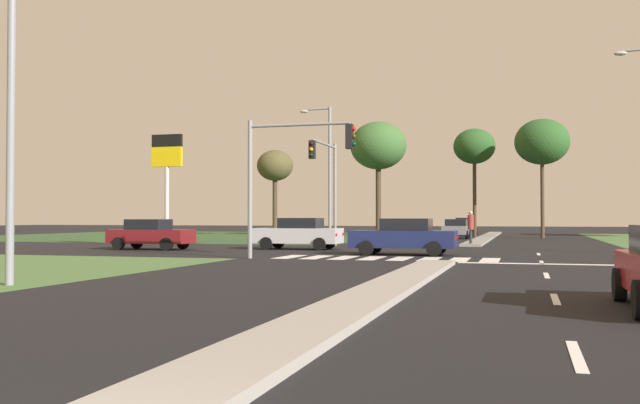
# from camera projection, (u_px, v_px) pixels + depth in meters

# --- Properties ---
(ground_plane) EXTENTS (200.00, 200.00, 0.00)m
(ground_plane) POSITION_uv_depth(u_px,v_px,m) (459.00, 253.00, 32.48)
(ground_plane) COLOR black
(grass_verge_far_left) EXTENTS (35.00, 35.00, 0.01)m
(grass_verge_far_left) POSITION_uv_depth(u_px,v_px,m) (192.00, 236.00, 63.08)
(grass_verge_far_left) COLOR #2D4C28
(grass_verge_far_left) RESTS_ON ground
(median_island_near) EXTENTS (1.20, 22.00, 0.14)m
(median_island_near) POSITION_uv_depth(u_px,v_px,m) (373.00, 295.00, 14.23)
(median_island_near) COLOR gray
(median_island_near) RESTS_ON ground
(median_island_far) EXTENTS (1.20, 36.00, 0.14)m
(median_island_far) POSITION_uv_depth(u_px,v_px,m) (487.00, 237.00, 56.49)
(median_island_far) COLOR gray
(median_island_far) RESTS_ON ground
(lane_dash_near) EXTENTS (0.14, 2.00, 0.01)m
(lane_dash_near) POSITION_uv_depth(u_px,v_px,m) (576.00, 355.00, 8.35)
(lane_dash_near) COLOR silver
(lane_dash_near) RESTS_ON ground
(lane_dash_second) EXTENTS (0.14, 2.00, 0.01)m
(lane_dash_second) POSITION_uv_depth(u_px,v_px,m) (555.00, 299.00, 14.11)
(lane_dash_second) COLOR silver
(lane_dash_second) RESTS_ON ground
(lane_dash_third) EXTENTS (0.14, 2.00, 0.01)m
(lane_dash_third) POSITION_uv_depth(u_px,v_px,m) (546.00, 275.00, 19.87)
(lane_dash_third) COLOR silver
(lane_dash_third) RESTS_ON ground
(lane_dash_fourth) EXTENTS (0.14, 2.00, 0.01)m
(lane_dash_fourth) POSITION_uv_depth(u_px,v_px,m) (542.00, 262.00, 25.64)
(lane_dash_fourth) COLOR silver
(lane_dash_fourth) RESTS_ON ground
(lane_dash_fifth) EXTENTS (0.14, 2.00, 0.01)m
(lane_dash_fifth) POSITION_uv_depth(u_px,v_px,m) (539.00, 254.00, 31.40)
(lane_dash_fifth) COLOR silver
(lane_dash_fifth) RESTS_ON ground
(stop_bar_near) EXTENTS (6.40, 0.50, 0.01)m
(stop_bar_near) POSITION_uv_depth(u_px,v_px,m) (551.00, 264.00, 24.70)
(stop_bar_near) COLOR silver
(stop_bar_near) RESTS_ON ground
(crosswalk_bar_near) EXTENTS (0.70, 2.80, 0.01)m
(crosswalk_bar_near) POSITION_uv_depth(u_px,v_px,m) (290.00, 257.00, 29.26)
(crosswalk_bar_near) COLOR silver
(crosswalk_bar_near) RESTS_ON ground
(crosswalk_bar_second) EXTENTS (0.70, 2.80, 0.01)m
(crosswalk_bar_second) POSITION_uv_depth(u_px,v_px,m) (316.00, 257.00, 28.94)
(crosswalk_bar_second) COLOR silver
(crosswalk_bar_second) RESTS_ON ground
(crosswalk_bar_third) EXTENTS (0.70, 2.80, 0.01)m
(crosswalk_bar_third) POSITION_uv_depth(u_px,v_px,m) (344.00, 258.00, 28.62)
(crosswalk_bar_third) COLOR silver
(crosswalk_bar_third) RESTS_ON ground
(crosswalk_bar_fourth) EXTENTS (0.70, 2.80, 0.01)m
(crosswalk_bar_fourth) POSITION_uv_depth(u_px,v_px,m) (372.00, 258.00, 28.30)
(crosswalk_bar_fourth) COLOR silver
(crosswalk_bar_fourth) RESTS_ON ground
(crosswalk_bar_fifth) EXTENTS (0.70, 2.80, 0.01)m
(crosswalk_bar_fifth) POSITION_uv_depth(u_px,v_px,m) (400.00, 259.00, 27.98)
(crosswalk_bar_fifth) COLOR silver
(crosswalk_bar_fifth) RESTS_ON ground
(crosswalk_bar_sixth) EXTENTS (0.70, 2.80, 0.01)m
(crosswalk_bar_sixth) POSITION_uv_depth(u_px,v_px,m) (430.00, 259.00, 27.66)
(crosswalk_bar_sixth) COLOR silver
(crosswalk_bar_sixth) RESTS_ON ground
(crosswalk_bar_seventh) EXTENTS (0.70, 2.80, 0.01)m
(crosswalk_bar_seventh) POSITION_uv_depth(u_px,v_px,m) (460.00, 260.00, 27.34)
(crosswalk_bar_seventh) COLOR silver
(crosswalk_bar_seventh) RESTS_ON ground
(crosswalk_bar_eighth) EXTENTS (0.70, 2.80, 0.01)m
(crosswalk_bar_eighth) POSITION_uv_depth(u_px,v_px,m) (490.00, 260.00, 27.02)
(crosswalk_bar_eighth) COLOR silver
(crosswalk_bar_eighth) RESTS_ON ground
(car_silver_near) EXTENTS (4.40, 2.02, 1.60)m
(car_silver_near) POSITION_uv_depth(u_px,v_px,m) (299.00, 233.00, 36.23)
(car_silver_near) COLOR #B7B7BC
(car_silver_near) RESTS_ON ground
(car_maroon_second) EXTENTS (4.21, 1.98, 1.54)m
(car_maroon_second) POSITION_uv_depth(u_px,v_px,m) (151.00, 234.00, 36.00)
(car_maroon_second) COLOR maroon
(car_maroon_second) RESTS_ON ground
(car_black_third) EXTENTS (1.99, 4.50, 1.60)m
(car_black_third) POSITION_uv_depth(u_px,v_px,m) (465.00, 226.00, 64.60)
(car_black_third) COLOR black
(car_black_third) RESTS_ON ground
(car_grey_fourth) EXTENTS (2.02, 4.54, 1.50)m
(car_grey_fourth) POSITION_uv_depth(u_px,v_px,m) (456.00, 228.00, 55.18)
(car_grey_fourth) COLOR slate
(car_grey_fourth) RESTS_ON ground
(car_navy_sixth) EXTENTS (4.56, 2.08, 1.58)m
(car_navy_sixth) POSITION_uv_depth(u_px,v_px,m) (404.00, 236.00, 30.82)
(car_navy_sixth) COLOR #161E47
(car_navy_sixth) RESTS_ON ground
(traffic_signal_far_left) EXTENTS (0.32, 4.94, 5.90)m
(traffic_signal_far_left) POSITION_uv_depth(u_px,v_px,m) (327.00, 173.00, 39.34)
(traffic_signal_far_left) COLOR gray
(traffic_signal_far_left) RESTS_ON ground
(traffic_signal_near_left) EXTENTS (4.43, 0.32, 5.51)m
(traffic_signal_near_left) POSITION_uv_depth(u_px,v_px,m) (288.00, 163.00, 27.88)
(traffic_signal_near_left) COLOR gray
(traffic_signal_near_left) RESTS_ON ground
(street_lamp_near) EXTENTS (1.28, 2.39, 8.46)m
(street_lamp_near) POSITION_uv_depth(u_px,v_px,m) (21.00, 88.00, 17.31)
(street_lamp_near) COLOR gray
(street_lamp_near) RESTS_ON ground
(street_lamp_third) EXTENTS (2.12, 0.33, 8.65)m
(street_lamp_third) POSITION_uv_depth(u_px,v_px,m) (327.00, 167.00, 45.13)
(street_lamp_third) COLOR gray
(street_lamp_third) RESTS_ON ground
(pedestrian_at_median) EXTENTS (0.34, 0.34, 1.86)m
(pedestrian_at_median) POSITION_uv_depth(u_px,v_px,m) (471.00, 224.00, 40.46)
(pedestrian_at_median) COLOR #232833
(pedestrian_at_median) RESTS_ON median_island_far
(fuel_price_totem) EXTENTS (1.80, 0.24, 6.27)m
(fuel_price_totem) POSITION_uv_depth(u_px,v_px,m) (167.00, 164.00, 39.68)
(fuel_price_totem) COLOR silver
(fuel_price_totem) RESTS_ON ground
(treeline_near) EXTENTS (3.29, 3.29, 7.74)m
(treeline_near) POSITION_uv_depth(u_px,v_px,m) (275.00, 167.00, 64.45)
(treeline_near) COLOR #423323
(treeline_near) RESTS_ON ground
(treeline_second) EXTENTS (4.83, 4.83, 9.86)m
(treeline_second) POSITION_uv_depth(u_px,v_px,m) (378.00, 146.00, 60.99)
(treeline_second) COLOR #423323
(treeline_second) RESTS_ON ground
(treeline_third) EXTENTS (3.51, 3.51, 9.15)m
(treeline_third) POSITION_uv_depth(u_px,v_px,m) (474.00, 147.00, 60.09)
(treeline_third) COLOR #423323
(treeline_third) RESTS_ON ground
(treeline_fourth) EXTENTS (4.24, 4.24, 9.39)m
(treeline_fourth) POSITION_uv_depth(u_px,v_px,m) (542.00, 142.00, 55.92)
(treeline_fourth) COLOR #423323
(treeline_fourth) RESTS_ON ground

